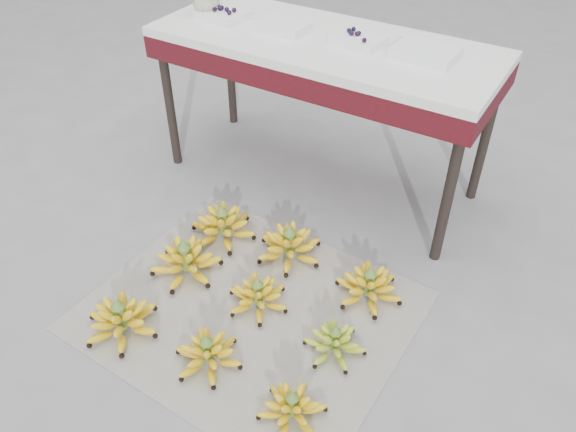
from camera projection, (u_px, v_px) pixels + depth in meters
The scene contains 16 objects.
ground at pixel (223, 309), 2.33m from camera, with size 60.00×60.00×0.00m, color slate.
newspaper_mat at pixel (250, 310), 2.32m from camera, with size 1.25×1.05×0.01m, color silver.
bunch_front_left at pixel (121, 320), 2.20m from camera, with size 0.36×0.36×0.18m.
bunch_front_center at pixel (208, 354), 2.08m from camera, with size 0.29×0.29×0.16m.
bunch_front_right at pixel (292, 408), 1.91m from camera, with size 0.27×0.27×0.14m.
bunch_mid_left at pixel (186, 261), 2.45m from camera, with size 0.39×0.39×0.19m.
bunch_mid_center at pixel (258, 296), 2.30m from camera, with size 0.29×0.29×0.16m.
bunch_mid_right at pixel (335, 343), 2.12m from camera, with size 0.25×0.25×0.14m.
bunch_back_left at pixel (223, 226), 2.64m from camera, with size 0.32×0.32×0.19m.
bunch_back_center at pixel (289, 246), 2.53m from camera, with size 0.38×0.38×0.18m.
bunch_back_right at pixel (369, 286), 2.34m from camera, with size 0.29×0.29×0.17m.
vendor_table at pixel (323, 57), 2.62m from camera, with size 1.63×0.65×0.78m.
tray_far_left at pixel (223, 14), 2.75m from camera, with size 0.26×0.20×0.06m.
tray_left at pixel (283, 26), 2.63m from camera, with size 0.24×0.17×0.04m.
tray_right at pixel (358, 40), 2.50m from camera, with size 0.24×0.18×0.06m.
tray_far_right at pixel (425, 53), 2.39m from camera, with size 0.27×0.20×0.04m.
Camera 1 is at (1.05, -1.20, 1.76)m, focal length 35.00 mm.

